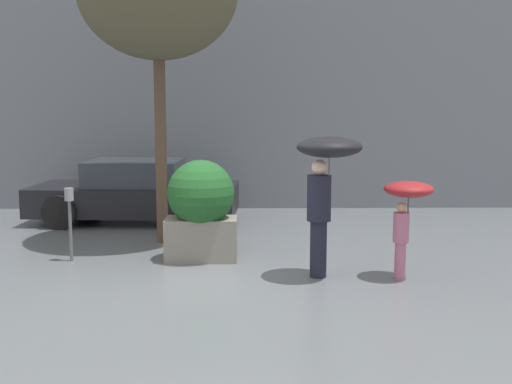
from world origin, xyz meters
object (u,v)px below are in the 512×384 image
parked_car_near (135,193)px  parking_meter (70,208)px  planter_box (201,206)px  person_adult (326,171)px  person_child (407,202)px

parked_car_near → parking_meter: (-0.43, -3.45, 0.24)m
planter_box → parked_car_near: planter_box is taller
parked_car_near → person_adult: bearing=-139.1°
planter_box → parked_car_near: bearing=115.7°
person_child → parked_car_near: bearing=120.3°
person_adult → parking_meter: 4.08m
person_adult → person_child: size_ratio=1.45×
planter_box → parking_meter: bearing=-178.0°
person_child → planter_box: bearing=143.5°
person_adult → parked_car_near: 5.74m
planter_box → person_adult: (1.83, -1.11, 0.68)m
person_adult → parked_car_near: person_adult is taller
planter_box → parked_car_near: 3.75m
person_child → parked_car_near: (-4.59, 4.55, -0.51)m
planter_box → parked_car_near: (-1.62, 3.38, -0.26)m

